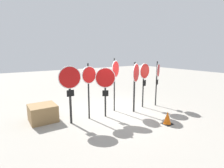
{
  "coord_description": "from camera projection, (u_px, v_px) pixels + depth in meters",
  "views": [
    {
      "loc": [
        -4.49,
        -6.12,
        2.74
      ],
      "look_at": [
        -0.38,
        0.0,
        1.37
      ],
      "focal_mm": 28.0,
      "sensor_mm": 36.0,
      "label": 1
    }
  ],
  "objects": [
    {
      "name": "storage_crate",
      "position": [
        43.0,
        113.0,
        6.94
      ],
      "size": [
        1.0,
        0.98,
        0.66
      ],
      "color": "olive",
      "rests_on": "ground"
    },
    {
      "name": "stop_sign_2",
      "position": [
        105.0,
        82.0,
        7.17
      ],
      "size": [
        0.76,
        0.39,
        2.11
      ],
      "rotation": [
        0.0,
        0.0,
        -0.45
      ],
      "color": "black",
      "rests_on": "ground"
    },
    {
      "name": "traffic_cone_0",
      "position": [
        167.0,
        118.0,
        6.66
      ],
      "size": [
        0.35,
        0.35,
        0.51
      ],
      "color": "black",
      "rests_on": "ground"
    },
    {
      "name": "stop_sign_6",
      "position": [
        158.0,
        75.0,
        8.72
      ],
      "size": [
        0.58,
        0.39,
        2.27
      ],
      "rotation": [
        0.0,
        0.0,
        0.57
      ],
      "color": "black",
      "rests_on": "ground"
    },
    {
      "name": "stop_sign_0",
      "position": [
        70.0,
        85.0,
        6.46
      ],
      "size": [
        0.85,
        0.18,
        2.23
      ],
      "rotation": [
        0.0,
        0.0,
        -0.1
      ],
      "color": "black",
      "rests_on": "ground"
    },
    {
      "name": "stop_sign_5",
      "position": [
        144.0,
        75.0,
        8.43
      ],
      "size": [
        0.74,
        0.18,
        2.19
      ],
      "rotation": [
        0.0,
        0.0,
        0.18
      ],
      "color": "black",
      "rests_on": "ground"
    },
    {
      "name": "stop_sign_4",
      "position": [
        136.0,
        78.0,
        7.77
      ],
      "size": [
        0.72,
        0.45,
        2.29
      ],
      "rotation": [
        0.0,
        0.0,
        0.55
      ],
      "color": "black",
      "rests_on": "ground"
    },
    {
      "name": "stop_sign_1",
      "position": [
        89.0,
        80.0,
        6.93
      ],
      "size": [
        0.69,
        0.17,
        2.28
      ],
      "rotation": [
        0.0,
        0.0,
        0.18
      ],
      "color": "black",
      "rests_on": "ground"
    },
    {
      "name": "stop_sign_3",
      "position": [
        115.0,
        73.0,
        7.88
      ],
      "size": [
        0.66,
        0.43,
        2.46
      ],
      "rotation": [
        0.0,
        0.0,
        0.56
      ],
      "color": "black",
      "rests_on": "ground"
    },
    {
      "name": "ground_plane",
      "position": [
        119.0,
        113.0,
        7.96
      ],
      "size": [
        40.0,
        40.0,
        0.0
      ],
      "primitive_type": "plane",
      "color": "gray"
    }
  ]
}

